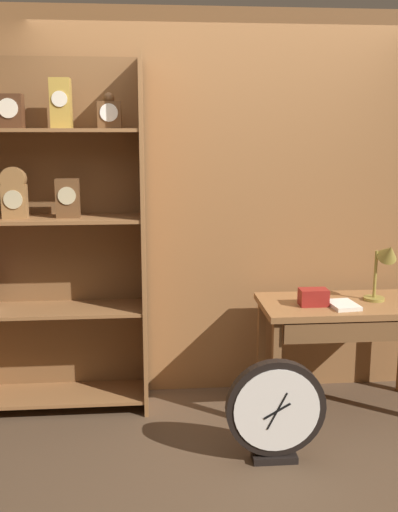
{
  "coord_description": "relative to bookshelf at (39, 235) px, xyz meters",
  "views": [
    {
      "loc": [
        -0.51,
        -2.74,
        1.79
      ],
      "look_at": [
        -0.21,
        0.7,
        1.08
      ],
      "focal_mm": 41.31,
      "sensor_mm": 36.0,
      "label": 1
    }
  ],
  "objects": [
    {
      "name": "ground_plane",
      "position": [
        1.21,
        -1.04,
        -1.17
      ],
      "size": [
        10.0,
        10.0,
        0.0
      ],
      "primitive_type": "plane",
      "color": "#4C3826"
    },
    {
      "name": "back_wood_panel",
      "position": [
        1.21,
        0.21,
        0.13
      ],
      "size": [
        4.8,
        0.05,
        2.6
      ],
      "primitive_type": "cube",
      "color": "brown",
      "rests_on": "ground"
    },
    {
      "name": "bookshelf",
      "position": [
        0.0,
        0.0,
        0.0
      ],
      "size": [
        1.28,
        0.38,
        2.28
      ],
      "color": "brown",
      "rests_on": "ground"
    },
    {
      "name": "desk_lamp",
      "position": [
        2.2,
        -0.23,
        -0.16
      ],
      "size": [
        0.19,
        0.2,
        0.41
      ],
      "color": "olive",
      "rests_on": "workbench"
    },
    {
      "name": "round_clock_large",
      "position": [
        1.38,
        -0.82,
        -0.87
      ],
      "size": [
        0.56,
        0.11,
        0.6
      ],
      "color": "black",
      "rests_on": "ground"
    },
    {
      "name": "open_repair_manual",
      "position": [
        1.9,
        -0.33,
        -0.42
      ],
      "size": [
        0.18,
        0.24,
        0.02
      ],
      "primitive_type": "cube",
      "rotation": [
        0.0,
        0.0,
        0.1
      ],
      "color": "silver",
      "rests_on": "workbench"
    },
    {
      "name": "workbench",
      "position": [
        1.96,
        -0.25,
        -0.53
      ],
      "size": [
        1.12,
        0.57,
        0.74
      ],
      "color": "brown",
      "rests_on": "ground"
    },
    {
      "name": "toolbox_small",
      "position": [
        1.72,
        -0.28,
        -0.37
      ],
      "size": [
        0.18,
        0.11,
        0.11
      ],
      "primitive_type": "cube",
      "color": "maroon",
      "rests_on": "workbench"
    }
  ]
}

